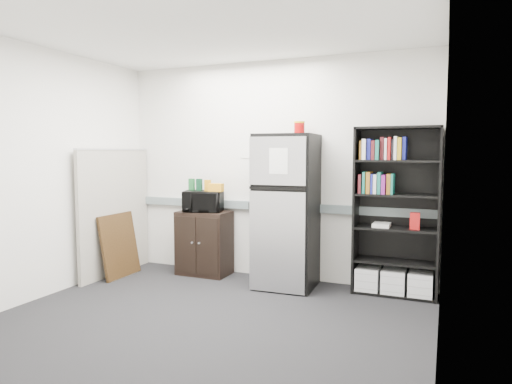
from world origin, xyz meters
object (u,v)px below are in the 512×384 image
cubicle_partition (115,212)px  refrigerator (287,211)px  bookshelf (396,213)px  microwave (203,201)px  cabinet (204,243)px

cubicle_partition → refrigerator: (2.22, 0.34, 0.08)m
bookshelf → microwave: size_ratio=3.85×
bookshelf → cabinet: (-2.36, -0.06, -0.50)m
microwave → refrigerator: (1.15, -0.06, -0.06)m
cabinet → cubicle_partition: bearing=-158.5°
cubicle_partition → cabinet: cubicle_partition is taller
cabinet → microwave: (0.00, -0.02, 0.54)m
cubicle_partition → cabinet: size_ratio=1.98×
bookshelf → refrigerator: (-1.21, -0.14, -0.02)m
bookshelf → cabinet: size_ratio=2.26×
bookshelf → cubicle_partition: bearing=-171.9°
cubicle_partition → cabinet: bearing=21.5°
cubicle_partition → refrigerator: 2.25m
cubicle_partition → bookshelf: bearing=8.1°
cabinet → microwave: size_ratio=1.70×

